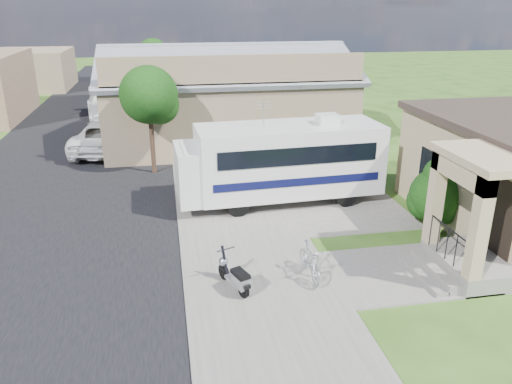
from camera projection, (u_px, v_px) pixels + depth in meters
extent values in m
plane|color=#234412|center=(289.00, 265.00, 14.08)|extent=(120.00, 120.00, 0.00)
cube|color=black|center=(69.00, 170.00, 22.00)|extent=(9.00, 80.00, 0.02)
cube|color=#5B5852|center=(216.00, 162.00, 23.09)|extent=(4.00, 80.00, 0.06)
cube|color=#5B5852|center=(299.00, 202.00, 18.46)|extent=(7.00, 6.00, 0.05)
cube|color=#5B5852|center=(405.00, 272.00, 13.66)|extent=(4.00, 3.00, 0.05)
cube|color=black|center=(428.00, 168.00, 16.88)|extent=(0.04, 1.10, 1.20)
cube|color=black|center=(503.00, 219.00, 13.26)|extent=(0.04, 0.95, 2.10)
cube|color=#5B5852|center=(469.00, 264.00, 13.59)|extent=(1.60, 2.40, 0.50)
cube|color=#5B5852|center=(434.00, 271.00, 13.45)|extent=(0.40, 2.16, 0.32)
cube|color=#5B5852|center=(422.00, 274.00, 13.42)|extent=(0.35, 2.16, 0.16)
cube|color=#988060|center=(436.00, 198.00, 13.85)|extent=(0.35, 0.35, 2.70)
cube|color=#988060|center=(479.00, 229.00, 11.97)|extent=(0.35, 0.35, 2.70)
cube|color=#988060|center=(462.00, 172.00, 12.52)|extent=(0.35, 2.40, 0.50)
cube|color=#988060|center=(494.00, 157.00, 12.53)|extent=(2.10, 2.70, 0.20)
cylinder|color=black|center=(449.00, 228.00, 13.05)|extent=(0.04, 1.70, 0.04)
cube|color=brown|center=(226.00, 106.00, 26.30)|extent=(12.00, 8.00, 3.60)
cube|color=slate|center=(230.00, 65.00, 23.63)|extent=(12.50, 4.40, 1.78)
cube|color=slate|center=(220.00, 57.00, 27.30)|extent=(12.50, 4.40, 1.78)
cube|color=slate|center=(225.00, 46.00, 25.22)|extent=(12.50, 0.50, 0.22)
cube|color=brown|center=(236.00, 70.00, 21.88)|extent=(11.76, 0.20, 1.30)
cube|color=brown|center=(21.00, 70.00, 42.22)|extent=(8.00, 7.00, 3.20)
cylinder|color=black|center=(152.00, 137.00, 21.14)|extent=(0.20, 0.20, 3.15)
sphere|color=black|center=(149.00, 95.00, 20.50)|extent=(2.40, 2.40, 2.40)
sphere|color=black|center=(159.00, 104.00, 20.92)|extent=(1.68, 1.68, 1.68)
cylinder|color=black|center=(154.00, 95.00, 30.31)|extent=(0.20, 0.20, 3.29)
sphere|color=black|center=(151.00, 64.00, 29.64)|extent=(2.40, 2.40, 2.40)
sphere|color=black|center=(159.00, 71.00, 30.06)|extent=(1.68, 1.68, 1.68)
cylinder|color=black|center=(155.00, 77.00, 38.63)|extent=(0.20, 0.20, 3.01)
sphere|color=black|center=(153.00, 54.00, 38.02)|extent=(2.40, 2.40, 2.40)
sphere|color=black|center=(159.00, 60.00, 38.42)|extent=(1.68, 1.68, 1.68)
cube|color=beige|center=(289.00, 159.00, 18.01)|extent=(6.70, 2.69, 2.45)
cube|color=beige|center=(187.00, 174.00, 17.32)|extent=(0.87, 2.27, 1.88)
cube|color=black|center=(182.00, 160.00, 17.10)|extent=(0.16, 2.00, 0.85)
cube|color=black|center=(299.00, 156.00, 16.77)|extent=(5.60, 0.31, 0.61)
cube|color=black|center=(280.00, 139.00, 18.94)|extent=(5.60, 0.31, 0.61)
cube|color=black|center=(299.00, 182.00, 17.11)|extent=(5.93, 0.32, 0.28)
cube|color=black|center=(280.00, 162.00, 19.27)|extent=(5.93, 0.32, 0.28)
cube|color=beige|center=(328.00, 119.00, 17.82)|extent=(0.79, 0.70, 0.33)
cylinder|color=#9E9FA5|center=(264.00, 114.00, 17.21)|extent=(0.04, 0.04, 0.94)
cylinder|color=black|center=(238.00, 206.00, 17.05)|extent=(0.77, 0.30, 0.75)
cylinder|color=black|center=(227.00, 186.00, 18.94)|extent=(0.77, 0.30, 0.75)
cylinder|color=black|center=(346.00, 196.00, 17.90)|extent=(0.77, 0.30, 0.75)
cylinder|color=black|center=(325.00, 178.00, 19.79)|extent=(0.77, 0.30, 0.75)
cylinder|color=black|center=(434.00, 218.00, 16.30)|extent=(0.14, 0.14, 0.70)
sphere|color=black|center=(437.00, 195.00, 16.02)|extent=(1.75, 1.75, 1.75)
sphere|color=black|center=(444.00, 181.00, 16.19)|extent=(1.40, 1.40, 1.40)
sphere|color=black|center=(426.00, 201.00, 16.23)|extent=(1.23, 1.23, 1.23)
sphere|color=black|center=(445.00, 208.00, 15.93)|extent=(1.05, 1.05, 1.05)
sphere|color=black|center=(440.00, 174.00, 15.77)|extent=(1.05, 1.05, 1.05)
cylinder|color=black|center=(243.00, 289.00, 12.38)|extent=(0.25, 0.42, 0.41)
cylinder|color=black|center=(224.00, 272.00, 13.19)|extent=(0.25, 0.42, 0.41)
cube|color=#9E9FA5|center=(234.00, 279.00, 12.73)|extent=(0.45, 0.58, 0.07)
cube|color=#9E9FA5|center=(241.00, 281.00, 12.38)|extent=(0.48, 0.59, 0.28)
cube|color=black|center=(240.00, 274.00, 12.36)|extent=(0.46, 0.62, 0.11)
cube|color=black|center=(246.00, 286.00, 12.21)|extent=(0.22, 0.23, 0.09)
cylinder|color=black|center=(225.00, 260.00, 13.01)|extent=(0.18, 0.32, 0.78)
sphere|color=#9E9FA5|center=(223.00, 261.00, 13.08)|extent=(0.26, 0.26, 0.26)
sphere|color=black|center=(222.00, 260.00, 13.14)|extent=(0.11, 0.11, 0.11)
cylinder|color=black|center=(226.00, 249.00, 12.82)|extent=(0.49, 0.22, 0.03)
cube|color=black|center=(224.00, 268.00, 13.15)|extent=(0.22, 0.29, 0.06)
imported|color=#9E9FA5|center=(309.00, 263.00, 13.19)|extent=(0.54, 1.60, 0.95)
imported|color=silver|center=(108.00, 135.00, 24.65)|extent=(3.48, 5.94, 1.55)
imported|color=silver|center=(107.00, 106.00, 31.37)|extent=(3.21, 6.13, 1.70)
cylinder|color=#15691B|center=(418.00, 256.00, 14.40)|extent=(0.38, 0.38, 0.17)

